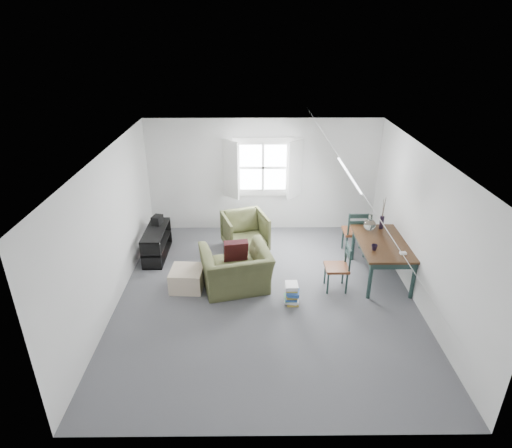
{
  "coord_description": "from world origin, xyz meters",
  "views": [
    {
      "loc": [
        -0.23,
        -6.13,
        4.25
      ],
      "look_at": [
        -0.17,
        0.6,
        1.1
      ],
      "focal_mm": 30.0,
      "sensor_mm": 36.0,
      "label": 1
    }
  ],
  "objects_px": {
    "ottoman": "(187,279)",
    "media_shelf": "(156,245)",
    "magazine_stack": "(292,294)",
    "armchair_far": "(245,249)",
    "dining_chair_far": "(355,231)",
    "armchair_near": "(236,288)",
    "dining_chair_near": "(339,267)",
    "dining_table": "(383,247)"
  },
  "relations": [
    {
      "from": "dining_chair_far",
      "to": "media_shelf",
      "type": "relative_size",
      "value": 0.83
    },
    {
      "from": "armchair_near",
      "to": "armchair_far",
      "type": "bearing_deg",
      "value": -109.79
    },
    {
      "from": "media_shelf",
      "to": "dining_chair_near",
      "type": "bearing_deg",
      "value": -15.57
    },
    {
      "from": "armchair_far",
      "to": "ottoman",
      "type": "relative_size",
      "value": 1.55
    },
    {
      "from": "ottoman",
      "to": "dining_table",
      "type": "xyz_separation_m",
      "value": [
        3.49,
        0.31,
        0.45
      ]
    },
    {
      "from": "armchair_far",
      "to": "ottoman",
      "type": "bearing_deg",
      "value": -142.82
    },
    {
      "from": "ottoman",
      "to": "dining_chair_near",
      "type": "relative_size",
      "value": 0.65
    },
    {
      "from": "dining_table",
      "to": "magazine_stack",
      "type": "distance_m",
      "value": 1.91
    },
    {
      "from": "media_shelf",
      "to": "magazine_stack",
      "type": "relative_size",
      "value": 3.2
    },
    {
      "from": "armchair_near",
      "to": "ottoman",
      "type": "xyz_separation_m",
      "value": [
        -0.86,
        0.01,
        0.18
      ]
    },
    {
      "from": "dining_chair_far",
      "to": "media_shelf",
      "type": "height_order",
      "value": "dining_chair_far"
    },
    {
      "from": "dining_table",
      "to": "magazine_stack",
      "type": "xyz_separation_m",
      "value": [
        -1.68,
        -0.79,
        -0.46
      ]
    },
    {
      "from": "ottoman",
      "to": "dining_chair_far",
      "type": "relative_size",
      "value": 0.58
    },
    {
      "from": "dining_chair_far",
      "to": "dining_chair_near",
      "type": "relative_size",
      "value": 1.13
    },
    {
      "from": "ottoman",
      "to": "magazine_stack",
      "type": "xyz_separation_m",
      "value": [
        1.81,
        -0.48,
        -0.0
      ]
    },
    {
      "from": "magazine_stack",
      "to": "dining_table",
      "type": "bearing_deg",
      "value": 25.14
    },
    {
      "from": "armchair_near",
      "to": "media_shelf",
      "type": "height_order",
      "value": "media_shelf"
    },
    {
      "from": "dining_chair_far",
      "to": "magazine_stack",
      "type": "relative_size",
      "value": 2.66
    },
    {
      "from": "dining_table",
      "to": "dining_chair_near",
      "type": "distance_m",
      "value": 0.94
    },
    {
      "from": "armchair_near",
      "to": "dining_chair_far",
      "type": "bearing_deg",
      "value": -166.41
    },
    {
      "from": "media_shelf",
      "to": "magazine_stack",
      "type": "distance_m",
      "value": 3.03
    },
    {
      "from": "armchair_near",
      "to": "magazine_stack",
      "type": "xyz_separation_m",
      "value": [
        0.95,
        -0.46,
        0.18
      ]
    },
    {
      "from": "armchair_near",
      "to": "dining_chair_near",
      "type": "height_order",
      "value": "dining_chair_near"
    },
    {
      "from": "armchair_far",
      "to": "media_shelf",
      "type": "bearing_deg",
      "value": 171.9
    },
    {
      "from": "armchair_near",
      "to": "ottoman",
      "type": "distance_m",
      "value": 0.88
    },
    {
      "from": "ottoman",
      "to": "media_shelf",
      "type": "relative_size",
      "value": 0.48
    },
    {
      "from": "dining_chair_near",
      "to": "magazine_stack",
      "type": "relative_size",
      "value": 2.36
    },
    {
      "from": "armchair_far",
      "to": "dining_chair_far",
      "type": "height_order",
      "value": "dining_chair_far"
    },
    {
      "from": "dining_table",
      "to": "media_shelf",
      "type": "relative_size",
      "value": 1.28
    },
    {
      "from": "armchair_near",
      "to": "armchair_far",
      "type": "relative_size",
      "value": 1.34
    },
    {
      "from": "dining_chair_near",
      "to": "magazine_stack",
      "type": "height_order",
      "value": "dining_chair_near"
    },
    {
      "from": "armchair_far",
      "to": "dining_chair_far",
      "type": "xyz_separation_m",
      "value": [
        2.2,
        -0.22,
        0.5
      ]
    },
    {
      "from": "magazine_stack",
      "to": "armchair_near",
      "type": "bearing_deg",
      "value": 153.9
    },
    {
      "from": "ottoman",
      "to": "magazine_stack",
      "type": "distance_m",
      "value": 1.87
    },
    {
      "from": "dining_chair_near",
      "to": "ottoman",
      "type": "bearing_deg",
      "value": -97.74
    },
    {
      "from": "media_shelf",
      "to": "dining_chair_far",
      "type": "bearing_deg",
      "value": 4.87
    },
    {
      "from": "dining_chair_near",
      "to": "media_shelf",
      "type": "height_order",
      "value": "dining_chair_near"
    },
    {
      "from": "armchair_far",
      "to": "armchair_near",
      "type": "bearing_deg",
      "value": -113.54
    },
    {
      "from": "magazine_stack",
      "to": "media_shelf",
      "type": "bearing_deg",
      "value": 147.96
    },
    {
      "from": "armchair_far",
      "to": "media_shelf",
      "type": "height_order",
      "value": "media_shelf"
    },
    {
      "from": "armchair_far",
      "to": "magazine_stack",
      "type": "height_order",
      "value": "armchair_far"
    },
    {
      "from": "armchair_near",
      "to": "ottoman",
      "type": "relative_size",
      "value": 2.08
    }
  ]
}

